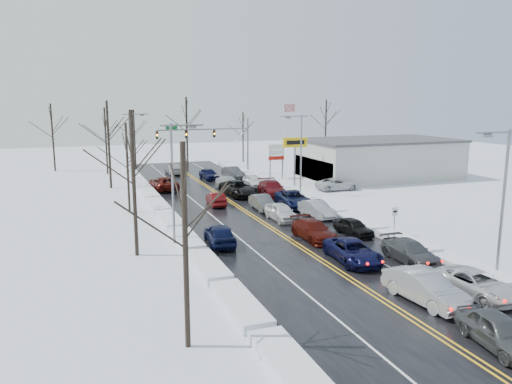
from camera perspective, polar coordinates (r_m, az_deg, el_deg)
name	(u,v)px	position (r m, az deg, el deg)	size (l,w,h in m)	color
ground	(261,222)	(44.16, 0.60, -3.41)	(160.00, 160.00, 0.00)	silver
road_surface	(254,217)	(45.98, -0.28, -2.83)	(14.00, 84.00, 0.01)	black
snow_bank_left	(171,224)	(44.06, -9.64, -3.59)	(1.63, 72.00, 0.52)	silver
snow_bank_right	(327,210)	(49.02, 8.11, -2.10)	(1.63, 72.00, 0.52)	silver
traffic_signal_mast	(214,136)	(70.75, -4.84, 6.35)	(13.28, 0.39, 8.00)	slate
tires_plus_sign	(295,146)	(61.92, 4.48, 5.30)	(3.20, 0.34, 6.00)	slate
used_vehicles_sign	(276,154)	(67.57, 2.34, 4.34)	(2.20, 0.22, 4.65)	slate
speed_limit_sign	(395,216)	(40.70, 15.57, -2.66)	(0.55, 0.09, 2.35)	slate
flagpole	(285,130)	(76.50, 3.31, 7.03)	(1.87, 1.20, 10.00)	silver
dealership_building	(378,158)	(70.49, 13.80, 3.77)	(20.40, 12.40, 5.30)	#B5B5B0
streetlight_se	(501,192)	(32.66, 26.25, 0.00)	(3.20, 0.25, 9.00)	slate
streetlight_ne	(299,148)	(55.55, 4.99, 5.01)	(3.20, 0.25, 9.00)	slate
streetlight_sw	(175,173)	(37.11, -9.24, 2.12)	(3.20, 0.25, 9.00)	slate
streetlight_nw	(132,142)	(64.66, -14.02, 5.53)	(3.20, 0.25, 9.00)	slate
tree_left_a	(184,207)	(20.96, -8.19, -1.67)	(3.60, 3.60, 9.00)	#2D231C
tree_left_b	(133,155)	(34.46, -13.93, 4.11)	(4.00, 4.00, 10.00)	#2D231C
tree_left_c	(127,150)	(48.52, -14.55, 4.65)	(3.40, 3.40, 8.50)	#2D231C
tree_left_d	(108,127)	(62.28, -16.57, 7.09)	(4.20, 4.20, 10.50)	#2D231C
tree_left_e	(105,128)	(74.30, -16.85, 7.04)	(3.80, 3.80, 9.50)	#2D231C
tree_far_a	(52,124)	(80.20, -22.31, 7.19)	(4.00, 4.00, 10.00)	#2D231C
tree_far_b	(134,127)	(81.70, -13.76, 7.23)	(3.60, 3.60, 9.00)	#2D231C
tree_far_c	(186,118)	(80.96, -7.95, 8.39)	(4.40, 4.40, 11.00)	#2D231C
tree_far_d	(243,127)	(85.15, -1.49, 7.42)	(3.40, 3.40, 8.50)	#2D231C
tree_far_e	(326,118)	(91.90, 8.00, 8.43)	(4.20, 4.20, 10.50)	#2D231C
queued_car_0	(497,347)	(25.20, 25.84, -15.66)	(1.78, 4.43, 1.51)	#414447
queued_car_1	(424,302)	(28.75, 18.64, -11.84)	(1.77, 5.09, 1.68)	#A4A7AB
queued_car_2	(352,262)	(34.22, 10.97, -7.81)	(2.43, 5.26, 1.46)	black
queued_car_3	(313,239)	(38.97, 6.56, -5.40)	(2.06, 5.06, 1.47)	#430E09
queued_car_4	(281,220)	(44.67, 2.91, -3.26)	(1.81, 4.50, 1.53)	silver
queued_car_5	(262,210)	(48.81, 0.74, -2.05)	(1.54, 4.41, 1.45)	#474A4D
queued_car_6	(239,196)	(55.74, -1.95, -0.45)	(2.83, 6.13, 1.70)	black
queued_car_7	(229,190)	(59.67, -3.15, 0.28)	(2.11, 5.20, 1.51)	#A0A3A8
queued_car_8	(209,180)	(67.27, -5.39, 1.43)	(1.78, 4.41, 1.50)	black
queued_car_10	(475,296)	(30.63, 23.72, -10.78)	(2.32, 5.04, 1.40)	silver
queued_car_11	(410,262)	(35.09, 17.15, -7.64)	(2.00, 4.92, 1.43)	#3D3F42
queued_car_12	(353,235)	(40.65, 11.04, -4.85)	(1.60, 3.97, 1.35)	black
queued_car_13	(317,217)	(46.22, 6.94, -2.85)	(1.59, 4.56, 1.50)	#9C9FA4
queued_car_14	(294,207)	(50.32, 4.32, -1.69)	(2.65, 5.75, 1.60)	black
queued_car_15	(272,196)	(55.74, 1.87, -0.45)	(2.36, 5.81, 1.68)	#4D0A0F
queued_car_16	(254,188)	(60.62, -0.22, 0.46)	(1.91, 4.75, 1.62)	white
queued_car_17	(233,178)	(68.60, -2.65, 1.64)	(1.59, 4.55, 1.50)	#424548
oncoming_car_0	(216,205)	(50.91, -4.58, -1.55)	(1.45, 4.15, 1.37)	#530B0C
oncoming_car_1	(164,190)	(60.44, -10.50, 0.25)	(2.65, 5.76, 1.60)	#510F0A
oncoming_car_2	(174,174)	(72.73, -9.34, 2.03)	(2.00, 4.92, 1.43)	#BBBBBD
oncoming_car_3	(220,245)	(37.46, -4.15, -6.01)	(1.90, 4.72, 1.61)	black
parked_car_0	(337,190)	(60.06, 9.27, 0.22)	(2.38, 5.16, 1.43)	silver
parked_car_1	(347,184)	(64.44, 10.35, 0.89)	(1.97, 4.85, 1.41)	#434649
parked_car_2	(304,176)	(70.16, 5.48, 1.81)	(1.67, 4.16, 1.42)	black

